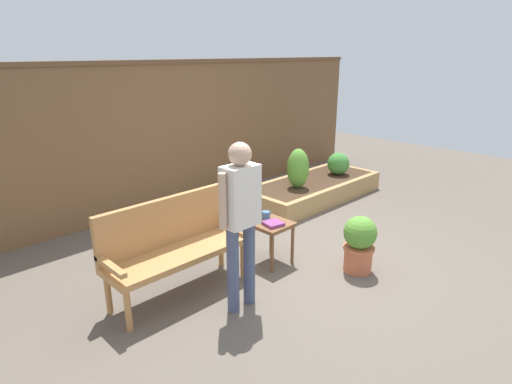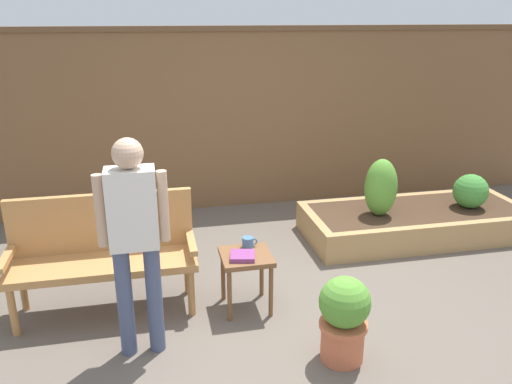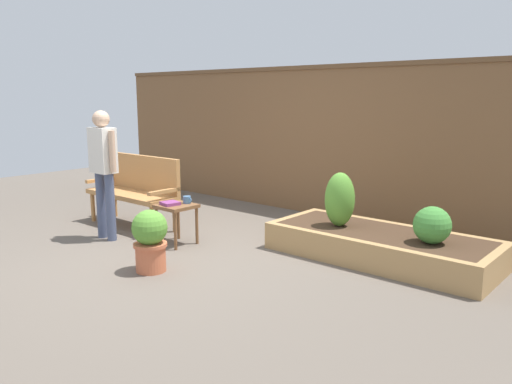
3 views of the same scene
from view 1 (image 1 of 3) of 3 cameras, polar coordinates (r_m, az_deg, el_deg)
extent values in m
plane|color=#60564C|center=(4.99, 6.14, -8.79)|extent=(14.00, 14.00, 0.00)
cube|color=brown|center=(6.52, -11.55, 7.21)|extent=(8.40, 0.10, 2.10)
cube|color=brown|center=(6.40, -12.19, 16.72)|extent=(8.40, 0.14, 0.06)
cylinder|color=#B77F47|center=(4.75, -4.73, -7.55)|extent=(0.06, 0.06, 0.40)
cylinder|color=#B77F47|center=(4.51, -1.75, -9.00)|extent=(0.06, 0.06, 0.40)
cylinder|color=#B77F47|center=(4.14, -19.22, -12.77)|extent=(0.06, 0.06, 0.40)
cylinder|color=#B77F47|center=(3.86, -16.79, -14.96)|extent=(0.06, 0.06, 0.40)
cube|color=#B77F47|center=(4.17, -10.23, -8.17)|extent=(1.44, 0.48, 0.06)
cube|color=#B77F47|center=(4.22, -12.07, -3.92)|extent=(1.44, 0.06, 0.48)
cube|color=#B77F47|center=(3.81, -18.99, -9.37)|extent=(0.06, 0.48, 0.04)
cube|color=#B77F47|center=(4.49, -3.08, -4.03)|extent=(0.06, 0.48, 0.04)
cylinder|color=brown|center=(5.00, 2.04, -5.87)|extent=(0.04, 0.04, 0.44)
cylinder|color=brown|center=(4.80, 4.91, -7.00)|extent=(0.04, 0.04, 0.44)
cylinder|color=brown|center=(4.79, -0.71, -7.01)|extent=(0.04, 0.04, 0.44)
cylinder|color=brown|center=(4.58, 2.18, -8.26)|extent=(0.04, 0.04, 0.44)
cube|color=brown|center=(4.69, 2.14, -4.36)|extent=(0.40, 0.40, 0.04)
cylinder|color=teal|center=(4.78, 1.33, -3.11)|extent=(0.09, 0.09, 0.08)
torus|color=teal|center=(4.81, 1.76, -2.95)|extent=(0.06, 0.01, 0.06)
cube|color=#7F3875|center=(4.61, 2.33, -4.26)|extent=(0.22, 0.22, 0.04)
cylinder|color=#C66642|center=(4.78, 13.51, -8.85)|extent=(0.30, 0.30, 0.26)
cylinder|color=#C66642|center=(4.71, 13.64, -7.27)|extent=(0.33, 0.33, 0.04)
sphere|color=#569333|center=(4.64, 13.80, -5.30)|extent=(0.35, 0.35, 0.35)
cube|color=#AD8451|center=(6.68, 10.69, -0.48)|extent=(2.40, 0.09, 0.30)
cube|color=#AD8451|center=(7.20, 4.79, 1.19)|extent=(2.40, 0.09, 0.30)
cube|color=#AD8451|center=(6.11, 0.91, -1.96)|extent=(0.09, 0.82, 0.30)
cube|color=#AD8451|center=(7.84, 12.86, 2.21)|extent=(0.09, 0.82, 0.30)
cube|color=#422D1E|center=(6.93, 7.63, 0.39)|extent=(2.22, 0.82, 0.30)
cylinder|color=brown|center=(6.48, 5.57, 0.85)|extent=(0.04, 0.04, 0.06)
ellipsoid|color=#569333|center=(6.40, 5.65, 3.16)|extent=(0.33, 0.33, 0.60)
cylinder|color=brown|center=(7.28, 10.91, 2.58)|extent=(0.04, 0.04, 0.06)
sphere|color=#428938|center=(7.24, 10.99, 3.75)|extent=(0.37, 0.37, 0.37)
cylinder|color=#475170|center=(3.98, -0.92, -9.49)|extent=(0.11, 0.11, 0.82)
cylinder|color=#475170|center=(3.86, -3.11, -10.45)|extent=(0.11, 0.11, 0.82)
cube|color=silver|center=(3.65, -2.11, -0.53)|extent=(0.32, 0.20, 0.54)
cylinder|color=tan|center=(3.78, 0.12, 0.16)|extent=(0.07, 0.07, 0.49)
cylinder|color=tan|center=(3.53, -4.51, -1.26)|extent=(0.07, 0.07, 0.49)
sphere|color=tan|center=(3.55, -2.18, 5.14)|extent=(0.20, 0.20, 0.20)
camera|label=2|loc=(2.54, 61.93, 9.26)|focal=36.06mm
camera|label=3|loc=(7.70, 52.20, 7.31)|focal=35.72mm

